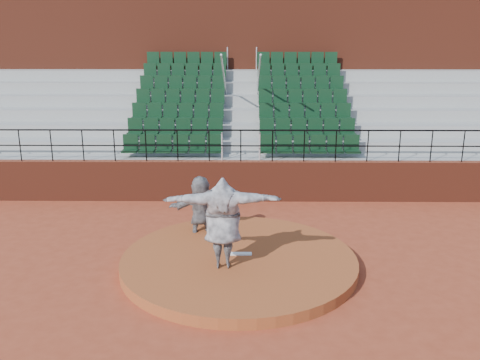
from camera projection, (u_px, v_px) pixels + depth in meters
name	position (u px, v px, depth m)	size (l,w,h in m)	color
ground	(239.00, 267.00, 12.54)	(90.00, 90.00, 0.00)	#963B22
pitchers_mound	(239.00, 262.00, 12.50)	(5.50, 5.50, 0.25)	#9A4822
pitching_rubber	(239.00, 254.00, 12.61)	(0.60, 0.15, 0.03)	white
boundary_wall	(241.00, 181.00, 17.16)	(24.00, 0.30, 1.30)	maroon
wall_railing	(241.00, 139.00, 16.77)	(24.04, 0.05, 1.03)	black
seating_deck	(242.00, 134.00, 20.44)	(24.00, 5.97, 4.63)	#999994
press_box_facade	(242.00, 70.00, 23.65)	(24.00, 3.00, 7.10)	maroon
pitcher	(223.00, 223.00, 11.72)	(2.55, 0.69, 2.07)	black
fielder	(201.00, 208.00, 13.89)	(1.62, 0.52, 1.75)	black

